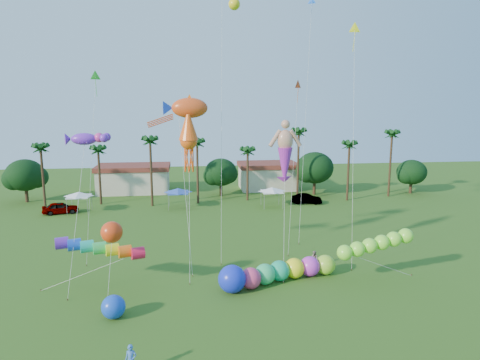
{
  "coord_description": "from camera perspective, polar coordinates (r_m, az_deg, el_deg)",
  "views": [
    {
      "loc": [
        -4.37,
        -25.89,
        15.54
      ],
      "look_at": [
        0.0,
        10.0,
        9.0
      ],
      "focal_mm": 32.0,
      "sensor_mm": 36.0,
      "label": 1
    }
  ],
  "objects": [
    {
      "name": "buildings_row",
      "position": [
        77.1,
        -5.88,
        0.09
      ],
      "size": [
        35.0,
        7.0,
        4.0
      ],
      "color": "beige",
      "rests_on": "ground"
    },
    {
      "name": "spectator_b",
      "position": [
        42.26,
        9.87,
        -10.34
      ],
      "size": [
        0.89,
        0.96,
        1.58
      ],
      "primitive_type": "imported",
      "rotation": [
        0.0,
        0.0,
        -1.08
      ],
      "color": "gray",
      "rests_on": "ground"
    },
    {
      "name": "delta_kite_red",
      "position": [
        45.49,
        7.72,
        12.01
      ],
      "size": [
        2.01,
        3.58,
        17.91
      ],
      "color": "#D74317",
      "rests_on": "ground"
    },
    {
      "name": "orange_ball_kite",
      "position": [
        35.39,
        -16.73,
        -6.68
      ],
      "size": [
        1.86,
        2.49,
        6.36
      ],
      "color": "red",
      "rests_on": "ground"
    },
    {
      "name": "tent_row",
      "position": [
        63.55,
        -8.27,
        -1.46
      ],
      "size": [
        31.0,
        4.0,
        0.6
      ],
      "color": "white",
      "rests_on": "ground"
    },
    {
      "name": "rainbow_tube",
      "position": [
        36.97,
        -16.36,
        -9.46
      ],
      "size": [
        10.16,
        2.08,
        3.85
      ],
      "color": "red",
      "rests_on": "ground"
    },
    {
      "name": "caterpillar_inflatable",
      "position": [
        38.22,
        4.61,
        -12.18
      ],
      "size": [
        11.28,
        5.13,
        2.33
      ],
      "rotation": [
        0.0,
        0.0,
        0.32
      ],
      "color": "#D5386C",
      "rests_on": "ground"
    },
    {
      "name": "squid_kite",
      "position": [
        40.04,
        -6.87,
        5.17
      ],
      "size": [
        1.93,
        5.82,
        14.61
      ],
      "color": "#FF5814",
      "rests_on": "ground"
    },
    {
      "name": "green_worm",
      "position": [
        38.3,
        13.79,
        -9.39
      ],
      "size": [
        10.51,
        3.22,
        3.66
      ],
      "color": "#88F937",
      "rests_on": "ground"
    },
    {
      "name": "fish_kite",
      "position": [
        41.15,
        -6.73,
        9.52
      ],
      "size": [
        5.35,
        5.75,
        16.13
      ],
      "color": "#E34A19",
      "rests_on": "ground"
    },
    {
      "name": "tree_line",
      "position": [
        71.23,
        -0.46,
        1.16
      ],
      "size": [
        69.46,
        8.91,
        11.0
      ],
      "color": "#3A2819",
      "rests_on": "ground"
    },
    {
      "name": "car_a",
      "position": [
        66.0,
        -22.83,
        -3.45
      ],
      "size": [
        5.17,
        3.06,
        1.65
      ],
      "primitive_type": "imported",
      "rotation": [
        0.0,
        0.0,
        1.81
      ],
      "color": "#4C4C54",
      "rests_on": "ground"
    },
    {
      "name": "car_b",
      "position": [
        67.63,
        8.89,
        -2.49
      ],
      "size": [
        4.88,
        2.6,
        1.53
      ],
      "primitive_type": "imported",
      "rotation": [
        0.0,
        0.0,
        1.35
      ],
      "color": "#4C4C54",
      "rests_on": "ground"
    },
    {
      "name": "spectator_a",
      "position": [
        27.48,
        -14.34,
        -22.23
      ],
      "size": [
        0.72,
        0.51,
        1.85
      ],
      "primitive_type": "imported",
      "rotation": [
        0.0,
        0.0,
        -0.1
      ],
      "color": "#366ABE",
      "rests_on": "ground"
    },
    {
      "name": "lobster_kite",
      "position": [
        39.28,
        -20.07,
        5.16
      ],
      "size": [
        4.3,
        6.61,
        13.22
      ],
      "color": "purple",
      "rests_on": "ground"
    },
    {
      "name": "delta_kite_green",
      "position": [
        45.18,
        -18.74,
        12.55
      ],
      "size": [
        1.77,
        4.11,
        18.69
      ],
      "color": "green",
      "rests_on": "ground"
    },
    {
      "name": "ground",
      "position": [
        30.51,
        2.42,
        -20.37
      ],
      "size": [
        160.0,
        160.0,
        0.0
      ],
      "primitive_type": "plane",
      "color": "#285116",
      "rests_on": "ground"
    },
    {
      "name": "delta_kite_yellow",
      "position": [
        43.21,
        15.04,
        18.37
      ],
      "size": [
        1.25,
        3.58,
        22.93
      ],
      "color": "#F6FB19",
      "rests_on": "ground"
    },
    {
      "name": "merman_kite",
      "position": [
        40.25,
        6.02,
        3.25
      ],
      "size": [
        2.71,
        5.69,
        13.49
      ],
      "color": "tan",
      "rests_on": "ground"
    },
    {
      "name": "delta_kite_blue",
      "position": [
        50.45,
        9.48,
        21.47
      ],
      "size": [
        2.21,
        3.62,
        26.92
      ],
      "color": "blue",
      "rests_on": "ground"
    },
    {
      "name": "blue_ball",
      "position": [
        33.81,
        -16.53,
        -15.91
      ],
      "size": [
        1.75,
        1.75,
        1.75
      ],
      "primitive_type": "sphere",
      "color": "blue",
      "rests_on": "ground"
    }
  ]
}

